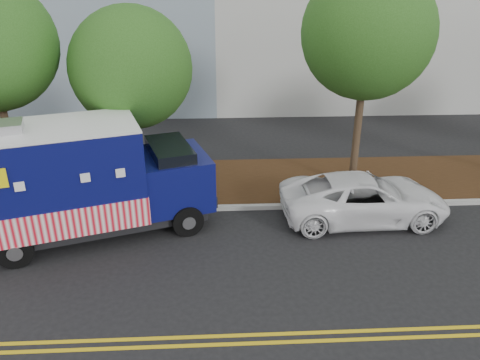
{
  "coord_description": "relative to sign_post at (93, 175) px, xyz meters",
  "views": [
    {
      "loc": [
        2.0,
        -12.26,
        7.15
      ],
      "look_at": [
        2.65,
        0.6,
        1.42
      ],
      "focal_mm": 35.0,
      "sensor_mm": 36.0,
      "label": 1
    }
  ],
  "objects": [
    {
      "name": "white_car",
      "position": [
        8.53,
        -1.11,
        -0.48
      ],
      "size": [
        5.24,
        2.54,
        1.44
      ],
      "primitive_type": "imported",
      "rotation": [
        0.0,
        0.0,
        1.6
      ],
      "color": "white",
      "rests_on": "ground"
    },
    {
      "name": "ground",
      "position": [
        2.0,
        -1.71,
        -1.2
      ],
      "size": [
        120.0,
        120.0,
        0.0
      ],
      "primitive_type": "plane",
      "color": "black",
      "rests_on": "ground"
    },
    {
      "name": "centerline_near",
      "position": [
        2.0,
        -6.16,
        -1.19
      ],
      "size": [
        120.0,
        0.1,
        0.01
      ],
      "primitive_type": "cube",
      "color": "gold",
      "rests_on": "ground"
    },
    {
      "name": "centerline_far",
      "position": [
        2.0,
        -6.41,
        -1.19
      ],
      "size": [
        120.0,
        0.1,
        0.01
      ],
      "primitive_type": "cube",
      "color": "gold",
      "rests_on": "ground"
    },
    {
      "name": "tree_c",
      "position": [
        8.83,
        1.21,
        4.18
      ],
      "size": [
        4.24,
        4.24,
        7.51
      ],
      "color": "#38281C",
      "rests_on": "ground"
    },
    {
      "name": "sign_post",
      "position": [
        0.0,
        0.0,
        0.0
      ],
      "size": [
        0.06,
        0.06,
        2.4
      ],
      "primitive_type": "cube",
      "color": "#473828",
      "rests_on": "ground"
    },
    {
      "name": "mulch_strip",
      "position": [
        2.0,
        1.79,
        -1.12
      ],
      "size": [
        120.0,
        4.0,
        0.15
      ],
      "primitive_type": "cube",
      "color": "#311D0D",
      "rests_on": "ground"
    },
    {
      "name": "food_truck",
      "position": [
        0.02,
        -1.61,
        0.44
      ],
      "size": [
        7.27,
        4.42,
        3.62
      ],
      "rotation": [
        0.0,
        0.0,
        0.31
      ],
      "color": "black",
      "rests_on": "ground"
    },
    {
      "name": "tree_b",
      "position": [
        1.25,
        1.55,
        3.1
      ],
      "size": [
        3.98,
        3.98,
        6.3
      ],
      "color": "#38281C",
      "rests_on": "ground"
    },
    {
      "name": "curb",
      "position": [
        2.0,
        -0.31,
        -1.12
      ],
      "size": [
        120.0,
        0.18,
        0.15
      ],
      "primitive_type": "cube",
      "color": "#9E9E99",
      "rests_on": "ground"
    }
  ]
}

